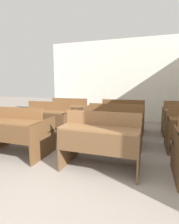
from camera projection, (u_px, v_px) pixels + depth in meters
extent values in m
cube|color=white|center=(124.00, 81.00, 6.52)|extent=(5.86, 0.06, 3.00)
cube|color=brown|center=(44.00, 139.00, 3.21)|extent=(0.03, 0.82, 0.71)
cube|color=brown|center=(8.00, 121.00, 3.14)|extent=(1.21, 0.39, 0.03)
cube|color=brown|center=(1.00, 133.00, 3.00)|extent=(1.15, 0.02, 0.32)
cube|color=brown|center=(15.00, 113.00, 3.29)|extent=(1.21, 0.02, 0.22)
cube|color=brown|center=(26.00, 128.00, 3.63)|extent=(1.21, 0.30, 0.03)
cube|color=brown|center=(27.00, 142.00, 3.67)|extent=(1.15, 0.04, 0.04)
cube|color=brown|center=(70.00, 142.00, 3.05)|extent=(0.03, 0.82, 0.71)
cube|color=brown|center=(139.00, 150.00, 2.68)|extent=(0.03, 0.82, 0.71)
cube|color=brown|center=(99.00, 129.00, 2.61)|extent=(1.21, 0.39, 0.03)
cube|color=brown|center=(95.00, 144.00, 2.46)|extent=(1.15, 0.02, 0.32)
cube|color=brown|center=(102.00, 118.00, 2.76)|extent=(1.21, 0.02, 0.22)
cube|color=brown|center=(106.00, 136.00, 3.09)|extent=(1.21, 0.30, 0.03)
cube|color=brown|center=(106.00, 151.00, 3.14)|extent=(1.15, 0.04, 0.04)
cube|color=brown|center=(176.00, 154.00, 2.50)|extent=(0.03, 0.82, 0.71)
cube|color=brown|center=(31.00, 122.00, 4.72)|extent=(0.03, 0.82, 0.71)
cube|color=brown|center=(71.00, 125.00, 4.35)|extent=(0.03, 0.82, 0.71)
cube|color=brown|center=(45.00, 112.00, 4.28)|extent=(1.21, 0.39, 0.03)
cube|color=brown|center=(41.00, 120.00, 4.13)|extent=(1.15, 0.02, 0.32)
cube|color=brown|center=(49.00, 106.00, 4.43)|extent=(1.21, 0.02, 0.22)
cube|color=brown|center=(55.00, 118.00, 4.76)|extent=(1.21, 0.30, 0.03)
cube|color=brown|center=(55.00, 128.00, 4.81)|extent=(1.15, 0.04, 0.04)
cube|color=#54371E|center=(90.00, 127.00, 4.17)|extent=(0.03, 0.82, 0.71)
cube|color=#54371E|center=(142.00, 131.00, 3.80)|extent=(0.03, 0.82, 0.71)
cube|color=brown|center=(113.00, 116.00, 3.73)|extent=(1.21, 0.39, 0.03)
cube|color=#54371E|center=(112.00, 125.00, 3.58)|extent=(1.15, 0.02, 0.32)
cube|color=brown|center=(115.00, 109.00, 3.88)|extent=(1.21, 0.02, 0.22)
cube|color=brown|center=(117.00, 122.00, 4.21)|extent=(1.21, 0.30, 0.03)
cube|color=#54371E|center=(117.00, 134.00, 4.26)|extent=(1.15, 0.04, 0.04)
cube|color=#53361D|center=(167.00, 132.00, 3.66)|extent=(0.03, 0.82, 0.71)
cube|color=brown|center=(54.00, 115.00, 5.82)|extent=(0.03, 0.82, 0.71)
cube|color=brown|center=(87.00, 117.00, 5.45)|extent=(0.03, 0.82, 0.71)
cube|color=brown|center=(67.00, 106.00, 5.38)|extent=(1.21, 0.39, 0.03)
cube|color=brown|center=(64.00, 113.00, 5.24)|extent=(1.15, 0.02, 0.32)
cube|color=brown|center=(69.00, 102.00, 5.53)|extent=(1.21, 0.02, 0.22)
cube|color=brown|center=(73.00, 112.00, 5.87)|extent=(1.21, 0.30, 0.03)
cube|color=brown|center=(73.00, 120.00, 5.91)|extent=(1.15, 0.04, 0.04)
cube|color=#52351D|center=(103.00, 118.00, 5.29)|extent=(0.03, 0.82, 0.71)
cube|color=#52351D|center=(144.00, 120.00, 4.92)|extent=(0.03, 0.82, 0.71)
cube|color=brown|center=(122.00, 108.00, 4.85)|extent=(1.21, 0.39, 0.03)
cube|color=#52351D|center=(121.00, 116.00, 4.71)|extent=(1.15, 0.02, 0.32)
cube|color=brown|center=(123.00, 103.00, 5.00)|extent=(1.21, 0.02, 0.22)
cube|color=brown|center=(124.00, 115.00, 5.34)|extent=(1.21, 0.30, 0.03)
cube|color=#52351D|center=(124.00, 124.00, 5.38)|extent=(1.15, 0.04, 0.04)
cube|color=brown|center=(163.00, 121.00, 4.78)|extent=(0.03, 0.82, 0.71)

